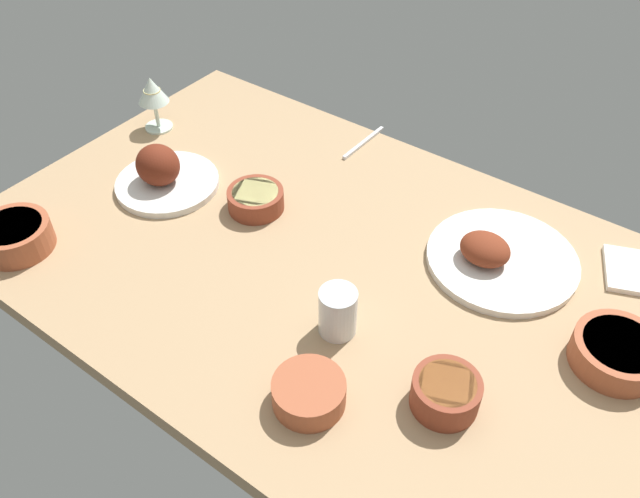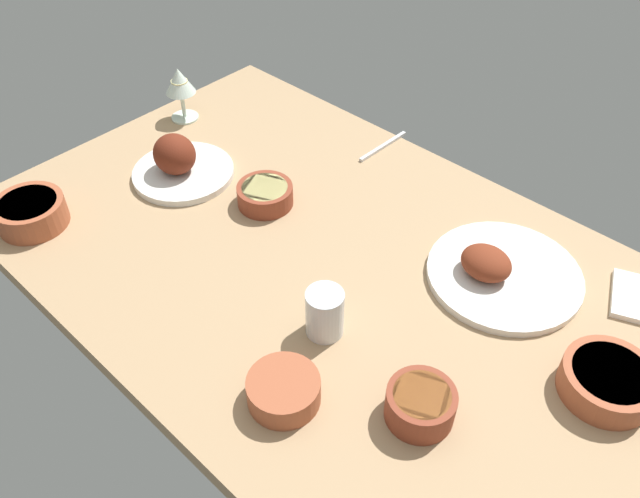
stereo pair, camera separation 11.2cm
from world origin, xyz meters
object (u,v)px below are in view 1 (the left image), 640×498
(fork_loose, at_px, (364,143))
(plate_center_main, at_px, (163,174))
(bowl_potatoes, at_px, (256,199))
(bowl_onions, at_px, (617,352))
(wine_glass, at_px, (152,93))
(water_tumbler, at_px, (338,312))
(bowl_soup, at_px, (446,392))
(bowl_cream, at_px, (15,235))
(plate_near_viewer, at_px, (498,257))
(bowl_sauce, at_px, (309,392))

(fork_loose, bearing_deg, plate_center_main, 147.77)
(plate_center_main, relative_size, bowl_potatoes, 1.90)
(plate_center_main, height_order, bowl_onions, plate_center_main)
(bowl_potatoes, relative_size, bowl_onions, 0.80)
(wine_glass, xyz_separation_m, water_tumbler, (-0.75, 0.27, -0.05))
(wine_glass, bearing_deg, bowl_soup, 162.91)
(water_tumbler, bearing_deg, bowl_cream, 17.55)
(bowl_soup, bearing_deg, water_tumbler, -6.38)
(plate_near_viewer, distance_m, bowl_soup, 0.36)
(bowl_potatoes, bearing_deg, bowl_cream, 50.88)
(bowl_cream, height_order, bowl_potatoes, bowl_cream)
(bowl_potatoes, distance_m, bowl_sauce, 0.51)
(bowl_sauce, bearing_deg, water_tumbler, -71.79)
(water_tumbler, bearing_deg, fork_loose, -61.21)
(bowl_potatoes, xyz_separation_m, water_tumbler, (-0.34, 0.18, 0.02))
(bowl_sauce, bearing_deg, fork_loose, -63.44)
(plate_near_viewer, relative_size, bowl_potatoes, 2.44)
(bowl_onions, distance_m, fork_loose, 0.77)
(bowl_cream, relative_size, bowl_potatoes, 1.19)
(bowl_potatoes, distance_m, bowl_onions, 0.76)
(plate_near_viewer, height_order, wine_glass, wine_glass)
(bowl_cream, relative_size, bowl_sauce, 1.21)
(bowl_soup, xyz_separation_m, bowl_cream, (0.88, 0.18, 0.00))
(plate_near_viewer, distance_m, bowl_potatoes, 0.52)
(bowl_cream, bearing_deg, bowl_potatoes, -129.12)
(bowl_soup, height_order, fork_loose, bowl_soup)
(wine_glass, relative_size, water_tumbler, 1.48)
(bowl_potatoes, bearing_deg, fork_loose, -98.88)
(bowl_soup, xyz_separation_m, water_tumbler, (0.23, -0.03, 0.02))
(bowl_soup, distance_m, fork_loose, 0.75)
(plate_near_viewer, distance_m, water_tumbler, 0.36)
(plate_center_main, height_order, bowl_potatoes, plate_center_main)
(bowl_sauce, bearing_deg, wine_glass, -28.09)
(plate_near_viewer, bearing_deg, bowl_potatoes, 16.83)
(plate_center_main, height_order, water_tumbler, plate_center_main)
(bowl_sauce, bearing_deg, bowl_soup, -144.88)
(fork_loose, bearing_deg, bowl_potatoes, 172.54)
(bowl_soup, bearing_deg, plate_near_viewer, -78.71)
(fork_loose, bearing_deg, plate_near_viewer, -112.17)
(plate_center_main, distance_m, bowl_onions, 0.99)
(water_tumbler, distance_m, fork_loose, 0.59)
(bowl_cream, height_order, water_tumbler, water_tumbler)
(bowl_cream, xyz_separation_m, water_tumbler, (-0.65, -0.21, 0.02))
(bowl_potatoes, bearing_deg, plate_near_viewer, -163.17)
(water_tumbler, bearing_deg, wine_glass, -20.16)
(plate_center_main, xyz_separation_m, plate_near_viewer, (-0.71, -0.21, -0.02))
(water_tumbler, bearing_deg, plate_center_main, -11.40)
(bowl_soup, height_order, bowl_onions, bowl_soup)
(water_tumbler, bearing_deg, bowl_onions, -152.57)
(plate_center_main, relative_size, bowl_onions, 1.52)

